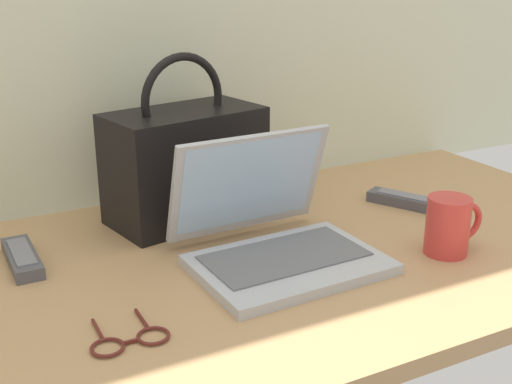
{
  "coord_description": "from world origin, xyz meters",
  "views": [
    {
      "loc": [
        -0.47,
        -0.94,
        0.52
      ],
      "look_at": [
        0.03,
        0.0,
        0.15
      ],
      "focal_mm": 46.54,
      "sensor_mm": 36.0,
      "label": 1
    }
  ],
  "objects_px": {
    "laptop": "(275,235)",
    "remote_control_near": "(22,258)",
    "remote_control_far": "(405,200)",
    "eyeglasses": "(130,340)",
    "handbag": "(185,162)",
    "coffee_mug": "(449,225)"
  },
  "relations": [
    {
      "from": "laptop",
      "to": "remote_control_near",
      "type": "relative_size",
      "value": 1.98
    },
    {
      "from": "laptop",
      "to": "handbag",
      "type": "relative_size",
      "value": 0.96
    },
    {
      "from": "coffee_mug",
      "to": "remote_control_near",
      "type": "bearing_deg",
      "value": 156.02
    },
    {
      "from": "remote_control_far",
      "to": "handbag",
      "type": "xyz_separation_m",
      "value": [
        -0.43,
        0.15,
        0.1
      ]
    },
    {
      "from": "remote_control_far",
      "to": "eyeglasses",
      "type": "distance_m",
      "value": 0.72
    },
    {
      "from": "handbag",
      "to": "remote_control_far",
      "type": "bearing_deg",
      "value": -19.38
    },
    {
      "from": "laptop",
      "to": "eyeglasses",
      "type": "distance_m",
      "value": 0.34
    },
    {
      "from": "remote_control_near",
      "to": "handbag",
      "type": "relative_size",
      "value": 0.49
    },
    {
      "from": "remote_control_far",
      "to": "eyeglasses",
      "type": "xyz_separation_m",
      "value": [
        -0.68,
        -0.25,
        -0.01
      ]
    },
    {
      "from": "eyeglasses",
      "to": "handbag",
      "type": "relative_size",
      "value": 0.34
    },
    {
      "from": "remote_control_far",
      "to": "coffee_mug",
      "type": "bearing_deg",
      "value": -112.04
    },
    {
      "from": "coffee_mug",
      "to": "remote_control_near",
      "type": "distance_m",
      "value": 0.74
    },
    {
      "from": "laptop",
      "to": "remote_control_near",
      "type": "distance_m",
      "value": 0.43
    },
    {
      "from": "coffee_mug",
      "to": "eyeglasses",
      "type": "relative_size",
      "value": 1.06
    },
    {
      "from": "remote_control_near",
      "to": "remote_control_far",
      "type": "height_order",
      "value": "same"
    },
    {
      "from": "handbag",
      "to": "eyeglasses",
      "type": "bearing_deg",
      "value": -121.63
    },
    {
      "from": "laptop",
      "to": "eyeglasses",
      "type": "bearing_deg",
      "value": -154.84
    },
    {
      "from": "laptop",
      "to": "coffee_mug",
      "type": "height_order",
      "value": "laptop"
    },
    {
      "from": "remote_control_far",
      "to": "eyeglasses",
      "type": "relative_size",
      "value": 1.46
    },
    {
      "from": "eyeglasses",
      "to": "remote_control_near",
      "type": "bearing_deg",
      "value": 105.07
    },
    {
      "from": "handbag",
      "to": "coffee_mug",
      "type": "bearing_deg",
      "value": -47.39
    },
    {
      "from": "laptop",
      "to": "remote_control_near",
      "type": "height_order",
      "value": "laptop"
    }
  ]
}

